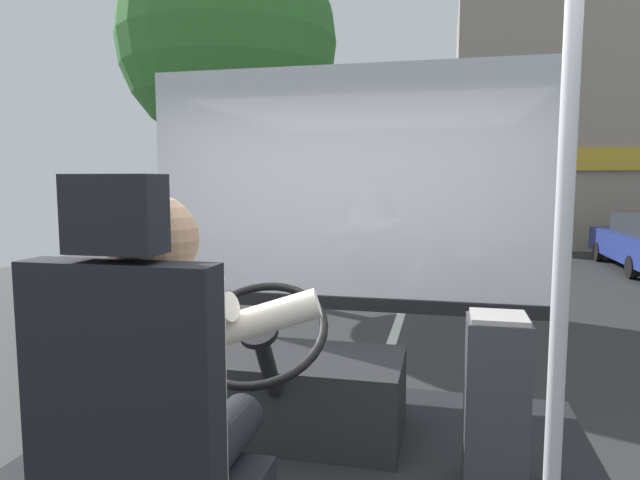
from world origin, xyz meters
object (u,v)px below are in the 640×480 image
(bus_driver, at_px, (166,378))
(parked_car_black, at_px, (602,219))
(driver_seat, at_px, (148,466))
(fare_box, at_px, (496,401))
(steering_console, at_px, (290,391))
(handrail_pole, at_px, (561,274))

(bus_driver, distance_m, parked_car_black, 17.82)
(bus_driver, bearing_deg, driver_seat, -90.00)
(fare_box, height_order, parked_car_black, parked_car_black)
(bus_driver, height_order, steering_console, bus_driver)
(steering_console, bearing_deg, bus_driver, -90.00)
(driver_seat, bearing_deg, steering_console, 90.00)
(handrail_pole, bearing_deg, fare_box, 95.13)
(driver_seat, bearing_deg, bus_driver, 90.00)
(bus_driver, bearing_deg, handrail_pole, 9.33)
(driver_seat, bearing_deg, fare_box, 48.26)
(parked_car_black, bearing_deg, driver_seat, -107.60)
(steering_console, distance_m, parked_car_black, 16.65)
(handrail_pole, relative_size, fare_box, 2.83)
(steering_console, bearing_deg, fare_box, -15.28)
(driver_seat, bearing_deg, parked_car_black, 72.40)
(fare_box, bearing_deg, bus_driver, -134.68)
(driver_seat, distance_m, parked_car_black, 17.91)
(driver_seat, relative_size, parked_car_black, 0.32)
(bus_driver, bearing_deg, parked_car_black, 72.30)
(handrail_pole, xyz_separation_m, fare_box, (-0.07, 0.79, -0.67))
(driver_seat, height_order, bus_driver, driver_seat)
(bus_driver, xyz_separation_m, parked_car_black, (5.41, 16.96, -0.65))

